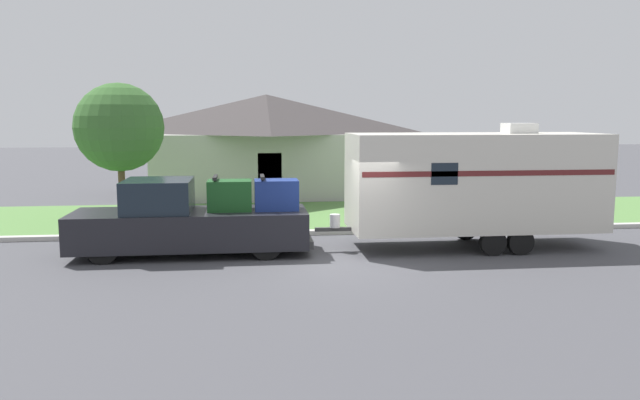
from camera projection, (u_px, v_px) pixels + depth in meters
name	position (u px, v px, depth m)	size (l,w,h in m)	color
ground_plane	(351.00, 262.00, 15.66)	(120.00, 120.00, 0.00)	#47474C
curb_strip	(331.00, 232.00, 19.34)	(80.00, 0.30, 0.14)	beige
lawn_strip	(318.00, 215.00, 22.94)	(80.00, 7.00, 0.03)	#568442
house_across_street	(267.00, 142.00, 29.74)	(10.82, 8.21, 4.65)	#B2B2A8
pickup_truck	(192.00, 221.00, 16.44)	(6.23, 2.03, 2.08)	black
travel_trailer	(474.00, 182.00, 17.20)	(7.86, 2.41, 3.45)	black
mailbox	(561.00, 194.00, 20.82)	(0.48, 0.20, 1.39)	brown
tree_in_yard	(119.00, 128.00, 21.83)	(3.10, 3.10, 4.80)	brown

